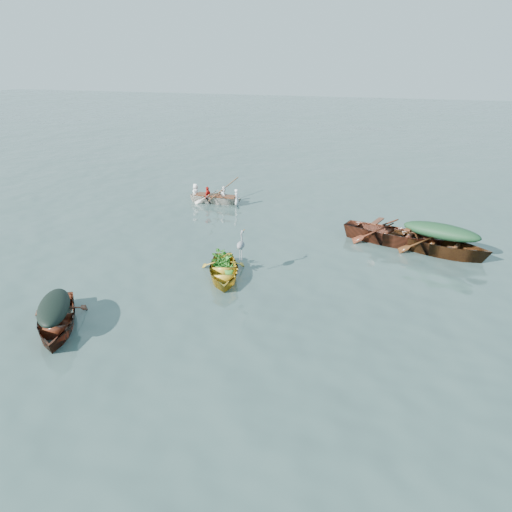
{
  "coord_description": "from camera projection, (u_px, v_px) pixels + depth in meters",
  "views": [
    {
      "loc": [
        3.72,
        -12.26,
        6.45
      ],
      "look_at": [
        -0.62,
        1.65,
        0.5
      ],
      "focal_mm": 35.0,
      "sensor_mm": 36.0,
      "label": 1
    }
  ],
  "objects": [
    {
      "name": "ground",
      "position": [
        259.0,
        295.0,
        14.3
      ],
      "size": [
        140.0,
        140.0,
        0.0
      ],
      "primitive_type": "plane",
      "color": "#384F4A",
      "rests_on": "ground"
    },
    {
      "name": "yellow_dinghy",
      "position": [
        223.0,
        278.0,
        15.43
      ],
      "size": [
        2.44,
        3.48,
        0.86
      ],
      "primitive_type": "imported",
      "rotation": [
        0.0,
        0.0,
        0.37
      ],
      "color": "#B38423",
      "rests_on": "ground"
    },
    {
      "name": "dark_covered_boat",
      "position": [
        58.0,
        329.0,
        12.56
      ],
      "size": [
        3.04,
        3.83,
        0.91
      ],
      "primitive_type": "imported",
      "rotation": [
        0.0,
        0.0,
        0.54
      ],
      "color": "#572C14",
      "rests_on": "ground"
    },
    {
      "name": "green_tarp_boat",
      "position": [
        438.0,
        254.0,
        17.24
      ],
      "size": [
        4.99,
        2.94,
        1.14
      ],
      "primitive_type": "imported",
      "rotation": [
        0.0,
        0.0,
        1.24
      ],
      "color": "#492B11",
      "rests_on": "ground"
    },
    {
      "name": "open_wooden_boat",
      "position": [
        392.0,
        244.0,
        18.15
      ],
      "size": [
        5.26,
        2.89,
        1.21
      ],
      "primitive_type": "imported",
      "rotation": [
        0.0,
        0.0,
        1.29
      ],
      "color": "#582516",
      "rests_on": "ground"
    },
    {
      "name": "rowed_boat",
      "position": [
        216.0,
        203.0,
        23.08
      ],
      "size": [
        3.54,
        1.18,
        0.79
      ],
      "primitive_type": "imported",
      "rotation": [
        0.0,
        0.0,
        1.54
      ],
      "color": "beige",
      "rests_on": "ground"
    },
    {
      "name": "dark_tarp_cover",
      "position": [
        54.0,
        306.0,
        12.31
      ],
      "size": [
        1.67,
        2.11,
        0.4
      ],
      "primitive_type": "ellipsoid",
      "rotation": [
        0.0,
        0.0,
        0.54
      ],
      "color": "black",
      "rests_on": "dark_covered_boat"
    },
    {
      "name": "green_tarp_cover",
      "position": [
        441.0,
        231.0,
        16.93
      ],
      "size": [
        2.74,
        1.62,
        0.52
      ],
      "primitive_type": "ellipsoid",
      "rotation": [
        0.0,
        0.0,
        1.24
      ],
      "color": "#173A1D",
      "rests_on": "green_tarp_boat"
    },
    {
      "name": "thwart_benches",
      "position": [
        393.0,
        228.0,
        17.92
      ],
      "size": [
        2.67,
        1.59,
        0.04
      ],
      "primitive_type": null,
      "rotation": [
        0.0,
        0.0,
        1.29
      ],
      "color": "#4F2312",
      "rests_on": "open_wooden_boat"
    },
    {
      "name": "heron",
      "position": [
        241.0,
        250.0,
        15.17
      ],
      "size": [
        0.41,
        0.47,
        0.92
      ],
      "primitive_type": null,
      "rotation": [
        0.0,
        0.0,
        0.37
      ],
      "color": "gray",
      "rests_on": "yellow_dinghy"
    },
    {
      "name": "dinghy_weeds",
      "position": [
        224.0,
        249.0,
        15.66
      ],
      "size": [
        0.98,
        1.09,
        0.6
      ],
      "primitive_type": "imported",
      "rotation": [
        0.0,
        0.0,
        0.37
      ],
      "color": "#24641A",
      "rests_on": "yellow_dinghy"
    },
    {
      "name": "rowers",
      "position": [
        216.0,
        187.0,
        22.79
      ],
      "size": [
        2.49,
        1.03,
        0.76
      ],
      "primitive_type": "imported",
      "rotation": [
        0.0,
        0.0,
        1.54
      ],
      "color": "silver",
      "rests_on": "rowed_boat"
    },
    {
      "name": "oars",
      "position": [
        216.0,
        194.0,
        22.92
      ],
      "size": [
        0.69,
        2.62,
        0.06
      ],
      "primitive_type": null,
      "rotation": [
        0.0,
        0.0,
        1.54
      ],
      "color": "brown",
      "rests_on": "rowed_boat"
    }
  ]
}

